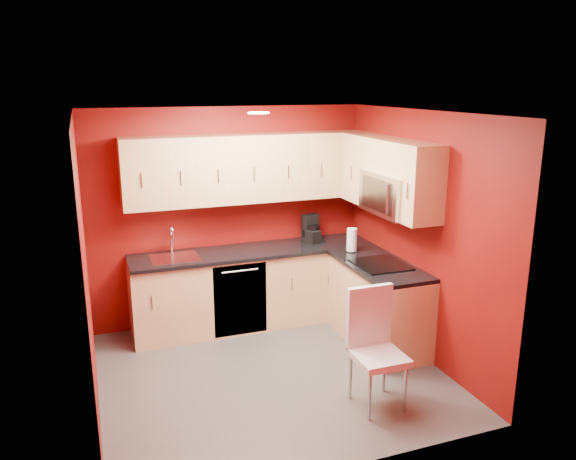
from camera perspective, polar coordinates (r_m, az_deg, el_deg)
floor at (r=5.66m, az=-1.74°, el=-14.37°), size 3.20×3.20×0.00m
ceiling at (r=4.95m, az=-1.96°, el=11.82°), size 3.20×3.20×0.00m
wall_back at (r=6.56m, az=-5.97°, el=1.42°), size 3.20×0.00×3.20m
wall_front at (r=3.85m, az=5.27°, el=-8.25°), size 3.20×0.00×3.20m
wall_left at (r=4.93m, az=-19.82°, el=-3.90°), size 0.00×3.00×3.00m
wall_right at (r=5.85m, az=13.21°, el=-0.54°), size 0.00×3.00×3.00m
base_cabinets_back at (r=6.57m, az=-3.43°, el=-5.93°), size 2.80×0.60×0.87m
base_cabinets_right at (r=6.16m, az=9.13°, el=-7.56°), size 0.60×1.30×0.87m
countertop_back at (r=6.41m, az=-3.45°, el=-2.17°), size 2.80×0.63×0.04m
countertop_right at (r=5.98m, az=9.25°, el=-3.59°), size 0.63×1.27×0.04m
upper_cabinets_back at (r=6.34m, az=-3.95°, el=6.30°), size 2.80×0.35×0.75m
upper_cabinets_right at (r=6.00m, az=9.85°, el=6.24°), size 0.35×1.55×0.75m
microwave at (r=5.81m, az=10.67°, el=3.66°), size 0.42×0.76×0.42m
cooktop at (r=5.94m, az=9.38°, el=-3.47°), size 0.50×0.55×0.01m
sink at (r=6.23m, az=-11.47°, el=-2.44°), size 0.52×0.42×0.35m
dishwasher_front at (r=6.25m, az=-4.87°, el=-7.08°), size 0.60×0.02×0.82m
downlight at (r=5.24m, az=-3.01°, el=11.80°), size 0.20×0.20×0.01m
coffee_maker at (r=6.71m, az=2.58°, el=0.18°), size 0.25×0.29×0.32m
napkin_holder at (r=6.65m, az=2.56°, el=-0.69°), size 0.18×0.18×0.15m
paper_towel at (r=6.33m, az=6.50°, el=-1.02°), size 0.18×0.18×0.27m
dining_chair at (r=4.99m, az=9.21°, el=-12.01°), size 0.42×0.44×1.05m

